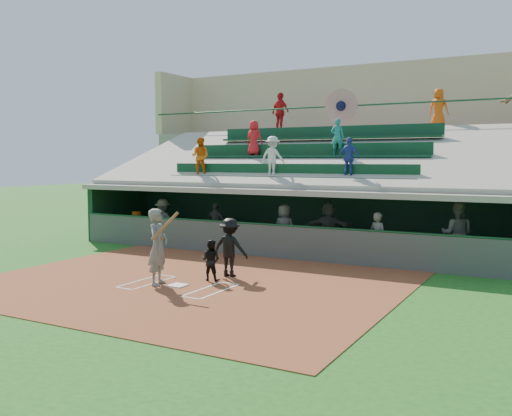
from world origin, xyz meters
The scene contains 21 objects.
ground centered at (0.00, 0.00, 0.00)m, with size 100.00×100.00×0.00m, color #1C5919.
dirt_slab centered at (0.00, 0.50, 0.01)m, with size 11.00×9.00×0.02m, color brown.
home_plate centered at (0.00, 0.00, 0.04)m, with size 0.43×0.43×0.03m, color white.
batters_box_chalk centered at (0.00, 0.00, 0.02)m, with size 2.65×1.85×0.01m.
dugout_floor centered at (0.00, 6.75, 0.02)m, with size 16.00×3.50×0.04m, color gray.
concourse_slab centered at (0.00, 13.50, 2.30)m, with size 20.00×3.00×4.60m, color gray.
grandstand centered at (-0.01, 10.51, 2.26)m, with size 20.40×10.40×7.80m.
batter_at_plate centered at (-0.53, -0.12, 1.02)m, with size 0.96×0.84×2.00m.
catcher centered at (0.38, 0.97, 0.57)m, with size 0.54×0.42×1.11m, color black.
home_umpire centered at (0.54, 1.71, 0.84)m, with size 1.05×0.61×1.63m, color black.
dugout_bench centered at (0.02, 7.99, 0.25)m, with size 14.23×0.43×0.43m, color olive.
white_table centered at (-6.48, 6.15, 0.43)m, with size 0.89×0.67×0.78m, color white.
water_cooler centered at (-6.54, 6.10, 1.00)m, with size 0.36×0.36×0.36m, color #C4580B.
dugout_player_a centered at (-5.11, 5.97, 0.89)m, with size 1.10×0.63×1.70m, color #535651.
dugout_player_b centered at (-3.18, 6.81, 0.83)m, with size 0.93×0.39×1.58m, color #545651.
dugout_player_c centered at (0.16, 6.00, 0.88)m, with size 0.82×0.53×1.68m, color #555752.
dugout_player_d centered at (1.49, 6.83, 0.93)m, with size 1.64×0.52×1.77m, color #525550.
dugout_player_e centered at (3.65, 5.48, 0.85)m, with size 0.59×0.39×1.62m, color #595B56.
dugout_player_f centered at (5.87, 6.25, 1.02)m, with size 0.96×0.75×1.97m, color #5E615B.
concourse_staff_a centered at (-3.44, 13.00, 5.54)m, with size 1.11×0.46×1.89m, color red.
concourse_staff_b centered at (4.03, 12.45, 5.39)m, with size 0.77×0.50×1.57m, color #DB4E0C.
Camera 1 is at (8.72, -11.78, 3.29)m, focal length 40.00 mm.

